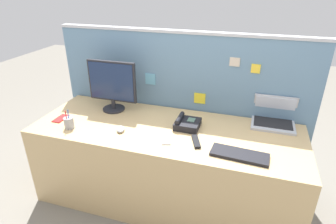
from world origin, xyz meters
name	(u,v)px	position (x,y,z in m)	size (l,w,h in m)	color
ground_plane	(166,196)	(0.00, 0.00, 0.00)	(10.00, 10.00, 0.00)	slate
desk	(166,164)	(0.00, 0.00, 0.35)	(2.14, 0.78, 0.70)	tan
cubicle_divider	(180,107)	(0.00, 0.43, 0.70)	(2.28, 0.08, 1.39)	#6084A3
desktop_monitor	(112,84)	(-0.56, 0.20, 0.94)	(0.44, 0.20, 0.45)	#232328
laptop	(273,117)	(0.81, 0.34, 0.75)	(0.34, 0.27, 0.23)	#B2B5BC
desk_phone	(187,123)	(0.15, 0.07, 0.73)	(0.19, 0.20, 0.09)	black
keyboard_main	(240,155)	(0.59, -0.22, 0.71)	(0.38, 0.15, 0.02)	black
computer_mouse_right_hand	(121,129)	(-0.33, -0.15, 0.72)	(0.06, 0.10, 0.03)	#B2B5BC
pen_cup	(69,123)	(-0.73, -0.23, 0.75)	(0.08, 0.08, 0.16)	#99999E
cell_phone_white_slab	(166,140)	(0.06, -0.17, 0.71)	(0.06, 0.13, 0.01)	silver
cell_phone_red_case	(61,118)	(-0.90, -0.12, 0.71)	(0.08, 0.15, 0.01)	#B22323
tv_remote	(196,142)	(0.27, -0.14, 0.71)	(0.04, 0.17, 0.02)	black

